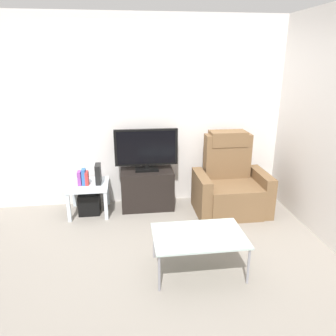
% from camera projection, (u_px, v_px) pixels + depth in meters
% --- Properties ---
extents(ground_plane, '(6.40, 6.40, 0.00)m').
position_uv_depth(ground_plane, '(162.00, 237.00, 3.89)').
color(ground_plane, gray).
extents(wall_back, '(6.40, 0.06, 2.60)m').
position_uv_depth(wall_back, '(152.00, 114.00, 4.54)').
color(wall_back, silver).
rests_on(wall_back, ground).
extents(wall_side, '(0.06, 4.48, 2.60)m').
position_uv_depth(wall_side, '(325.00, 126.00, 3.71)').
color(wall_side, silver).
rests_on(wall_side, ground).
extents(tv_stand, '(0.72, 0.42, 0.55)m').
position_uv_depth(tv_stand, '(147.00, 189.00, 4.60)').
color(tv_stand, black).
rests_on(tv_stand, ground).
extents(television, '(0.86, 0.20, 0.58)m').
position_uv_depth(television, '(146.00, 149.00, 4.43)').
color(television, black).
rests_on(television, tv_stand).
extents(recliner_armchair, '(0.98, 0.78, 1.08)m').
position_uv_depth(recliner_armchair, '(230.00, 185.00, 4.49)').
color(recliner_armchair, brown).
rests_on(recliner_armchair, ground).
extents(side_table, '(0.54, 0.54, 0.43)m').
position_uv_depth(side_table, '(88.00, 188.00, 4.40)').
color(side_table, silver).
rests_on(side_table, ground).
extents(subwoofer_box, '(0.28, 0.28, 0.28)m').
position_uv_depth(subwoofer_box, '(90.00, 203.00, 4.47)').
color(subwoofer_box, black).
rests_on(subwoofer_box, ground).
extents(book_leftmost, '(0.05, 0.12, 0.19)m').
position_uv_depth(book_leftmost, '(80.00, 178.00, 4.32)').
color(book_leftmost, purple).
rests_on(book_leftmost, side_table).
extents(book_middle, '(0.05, 0.12, 0.22)m').
position_uv_depth(book_middle, '(84.00, 177.00, 4.32)').
color(book_middle, '#3366B2').
rests_on(book_middle, side_table).
extents(book_rightmost, '(0.04, 0.13, 0.18)m').
position_uv_depth(book_rightmost, '(87.00, 178.00, 4.33)').
color(book_rightmost, red).
rests_on(book_rightmost, side_table).
extents(game_console, '(0.07, 0.20, 0.26)m').
position_uv_depth(game_console, '(98.00, 174.00, 4.37)').
color(game_console, black).
rests_on(game_console, side_table).
extents(coffee_table, '(0.90, 0.60, 0.40)m').
position_uv_depth(coffee_table, '(199.00, 237.00, 3.18)').
color(coffee_table, '#B2C6C1').
rests_on(coffee_table, ground).
extents(cell_phone, '(0.07, 0.15, 0.01)m').
position_uv_depth(cell_phone, '(197.00, 237.00, 3.12)').
color(cell_phone, '#B7B7BC').
rests_on(cell_phone, coffee_table).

